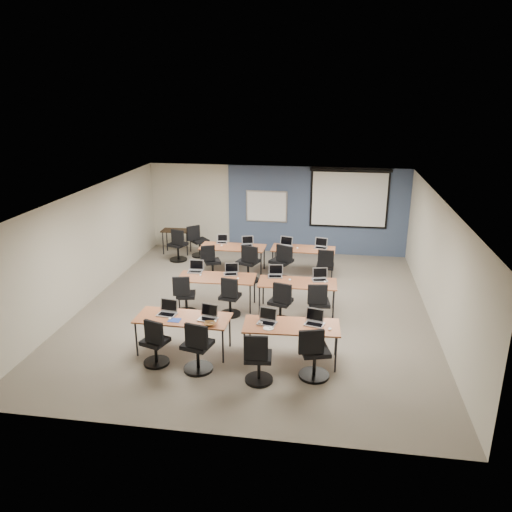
% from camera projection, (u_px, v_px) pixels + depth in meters
% --- Properties ---
extents(floor, '(8.00, 9.00, 0.02)m').
position_uv_depth(floor, '(254.00, 309.00, 11.70)').
color(floor, '#6B6354').
rests_on(floor, ground).
extents(ceiling, '(8.00, 9.00, 0.02)m').
position_uv_depth(ceiling, '(254.00, 196.00, 10.83)').
color(ceiling, white).
rests_on(ceiling, ground).
extents(wall_back, '(8.00, 0.04, 2.70)m').
position_uv_depth(wall_back, '(276.00, 209.00, 15.48)').
color(wall_back, beige).
rests_on(wall_back, ground).
extents(wall_front, '(8.00, 0.04, 2.70)m').
position_uv_depth(wall_front, '(204.00, 354.00, 7.05)').
color(wall_front, beige).
rests_on(wall_front, ground).
extents(wall_left, '(0.04, 9.00, 2.70)m').
position_uv_depth(wall_left, '(88.00, 247.00, 11.84)').
color(wall_left, beige).
rests_on(wall_left, ground).
extents(wall_right, '(0.04, 9.00, 2.70)m').
position_uv_depth(wall_right, '(438.00, 264.00, 10.69)').
color(wall_right, beige).
rests_on(wall_right, ground).
extents(blue_accent_panel, '(5.50, 0.04, 2.70)m').
position_uv_depth(blue_accent_panel, '(317.00, 211.00, 15.27)').
color(blue_accent_panel, '#3D5977').
rests_on(blue_accent_panel, wall_back).
extents(whiteboard, '(1.28, 0.03, 0.98)m').
position_uv_depth(whiteboard, '(267.00, 206.00, 15.42)').
color(whiteboard, '#ADADAD').
rests_on(whiteboard, wall_back).
extents(projector_screen, '(2.40, 0.10, 1.82)m').
position_uv_depth(projector_screen, '(349.00, 195.00, 14.90)').
color(projector_screen, black).
rests_on(projector_screen, wall_back).
extents(training_table_front_left, '(1.82, 0.76, 0.73)m').
position_uv_depth(training_table_front_left, '(183.00, 319.00, 9.62)').
color(training_table_front_left, '#94602C').
rests_on(training_table_front_left, floor).
extents(training_table_front_right, '(1.79, 0.75, 0.73)m').
position_uv_depth(training_table_front_right, '(291.00, 327.00, 9.30)').
color(training_table_front_right, brown).
rests_on(training_table_front_right, floor).
extents(training_table_mid_left, '(1.80, 0.75, 0.73)m').
position_uv_depth(training_table_mid_left, '(217.00, 279.00, 11.67)').
color(training_table_mid_left, brown).
rests_on(training_table_mid_left, floor).
extents(training_table_mid_right, '(1.78, 0.74, 0.73)m').
position_uv_depth(training_table_mid_right, '(297.00, 284.00, 11.37)').
color(training_table_mid_right, olive).
rests_on(training_table_mid_right, floor).
extents(training_table_back_left, '(1.81, 0.75, 0.73)m').
position_uv_depth(training_table_back_left, '(233.00, 248.00, 13.92)').
color(training_table_back_left, brown).
rests_on(training_table_back_left, floor).
extents(training_table_back_right, '(1.74, 0.72, 0.73)m').
position_uv_depth(training_table_back_right, '(303.00, 250.00, 13.76)').
color(training_table_back_right, '#96653C').
rests_on(training_table_back_right, floor).
extents(laptop_0, '(0.36, 0.31, 0.27)m').
position_uv_depth(laptop_0, '(168.00, 311.00, 9.74)').
color(laptop_0, '#B6B6BD').
rests_on(laptop_0, training_table_front_left).
extents(mouse_0, '(0.08, 0.10, 0.03)m').
position_uv_depth(mouse_0, '(170.00, 318.00, 9.53)').
color(mouse_0, white).
rests_on(mouse_0, training_table_front_left).
extents(task_chair_0, '(0.50, 0.48, 0.97)m').
position_uv_depth(task_chair_0, '(155.00, 346.00, 9.21)').
color(task_chair_0, black).
rests_on(task_chair_0, floor).
extents(laptop_1, '(0.35, 0.30, 0.26)m').
position_uv_depth(laptop_1, '(208.00, 316.00, 9.53)').
color(laptop_1, '#ACABB5').
rests_on(laptop_1, training_table_front_left).
extents(mouse_1, '(0.09, 0.12, 0.04)m').
position_uv_depth(mouse_1, '(215.00, 321.00, 9.42)').
color(mouse_1, white).
rests_on(mouse_1, training_table_front_left).
extents(task_chair_1, '(0.54, 0.54, 1.02)m').
position_uv_depth(task_chair_1, '(198.00, 351.00, 9.00)').
color(task_chair_1, black).
rests_on(task_chair_1, floor).
extents(laptop_2, '(0.35, 0.29, 0.26)m').
position_uv_depth(laptop_2, '(267.00, 319.00, 9.37)').
color(laptop_2, silver).
rests_on(laptop_2, training_table_front_right).
extents(mouse_2, '(0.09, 0.12, 0.04)m').
position_uv_depth(mouse_2, '(271.00, 328.00, 9.16)').
color(mouse_2, white).
rests_on(mouse_2, training_table_front_right).
extents(task_chair_2, '(0.50, 0.50, 0.98)m').
position_uv_depth(task_chair_2, '(258.00, 362.00, 8.66)').
color(task_chair_2, black).
rests_on(task_chair_2, floor).
extents(laptop_3, '(0.35, 0.30, 0.26)m').
position_uv_depth(laptop_3, '(315.00, 320.00, 9.33)').
color(laptop_3, '#B1B1B6').
rests_on(laptop_3, training_table_front_right).
extents(mouse_3, '(0.08, 0.11, 0.04)m').
position_uv_depth(mouse_3, '(330.00, 329.00, 9.11)').
color(mouse_3, white).
rests_on(mouse_3, training_table_front_right).
extents(task_chair_3, '(0.56, 0.55, 1.03)m').
position_uv_depth(task_chair_3, '(314.00, 357.00, 8.78)').
color(task_chair_3, black).
rests_on(task_chair_3, floor).
extents(laptop_4, '(0.35, 0.30, 0.26)m').
position_uv_depth(laptop_4, '(196.00, 269.00, 11.99)').
color(laptop_4, silver).
rests_on(laptop_4, training_table_mid_left).
extents(mouse_4, '(0.07, 0.10, 0.03)m').
position_uv_depth(mouse_4, '(200.00, 275.00, 11.75)').
color(mouse_4, white).
rests_on(mouse_4, training_table_mid_left).
extents(task_chair_4, '(0.47, 0.47, 0.96)m').
position_uv_depth(task_chair_4, '(185.00, 298.00, 11.33)').
color(task_chair_4, black).
rests_on(task_chair_4, floor).
extents(laptop_5, '(0.33, 0.28, 0.25)m').
position_uv_depth(laptop_5, '(231.00, 272.00, 11.83)').
color(laptop_5, silver).
rests_on(laptop_5, training_table_mid_left).
extents(mouse_5, '(0.08, 0.10, 0.03)m').
position_uv_depth(mouse_5, '(238.00, 278.00, 11.54)').
color(mouse_5, white).
rests_on(mouse_5, training_table_mid_left).
extents(task_chair_5, '(0.47, 0.47, 0.96)m').
position_uv_depth(task_chair_5, '(230.00, 300.00, 11.24)').
color(task_chair_5, black).
rests_on(task_chair_5, floor).
extents(laptop_6, '(0.34, 0.29, 0.26)m').
position_uv_depth(laptop_6, '(275.00, 274.00, 11.70)').
color(laptop_6, silver).
rests_on(laptop_6, training_table_mid_right).
extents(mouse_6, '(0.08, 0.11, 0.03)m').
position_uv_depth(mouse_6, '(290.00, 280.00, 11.46)').
color(mouse_6, white).
rests_on(mouse_6, training_table_mid_right).
extents(task_chair_6, '(0.52, 0.51, 0.99)m').
position_uv_depth(task_chair_6, '(281.00, 306.00, 10.89)').
color(task_chair_6, black).
rests_on(task_chair_6, floor).
extents(laptop_7, '(0.35, 0.30, 0.26)m').
position_uv_depth(laptop_7, '(320.00, 277.00, 11.47)').
color(laptop_7, '#B2B1BB').
rests_on(laptop_7, training_table_mid_right).
extents(mouse_7, '(0.07, 0.11, 0.04)m').
position_uv_depth(mouse_7, '(325.00, 282.00, 11.34)').
color(mouse_7, white).
rests_on(mouse_7, training_table_mid_right).
extents(task_chair_7, '(0.51, 0.51, 0.99)m').
position_uv_depth(task_chair_7, '(318.00, 307.00, 10.82)').
color(task_chair_7, black).
rests_on(task_chair_7, floor).
extents(laptop_8, '(0.30, 0.25, 0.23)m').
position_uv_depth(laptop_8, '(222.00, 241.00, 14.24)').
color(laptop_8, silver).
rests_on(laptop_8, training_table_back_left).
extents(mouse_8, '(0.07, 0.10, 0.03)m').
position_uv_depth(mouse_8, '(222.00, 245.00, 13.97)').
color(mouse_8, white).
rests_on(mouse_8, training_table_back_left).
extents(task_chair_8, '(0.49, 0.46, 0.95)m').
position_uv_depth(task_chair_8, '(211.00, 264.00, 13.54)').
color(task_chair_8, black).
rests_on(task_chair_8, floor).
extents(laptop_9, '(0.33, 0.28, 0.25)m').
position_uv_depth(laptop_9, '(247.00, 243.00, 14.00)').
color(laptop_9, silver).
rests_on(laptop_9, training_table_back_left).
extents(mouse_9, '(0.08, 0.11, 0.03)m').
position_uv_depth(mouse_9, '(253.00, 247.00, 13.79)').
color(mouse_9, white).
rests_on(mouse_9, training_table_back_left).
extents(task_chair_9, '(0.60, 0.58, 1.05)m').
position_uv_depth(task_chair_9, '(248.00, 266.00, 13.23)').
color(task_chair_9, black).
rests_on(task_chair_9, floor).
extents(laptop_10, '(0.36, 0.31, 0.27)m').
position_uv_depth(laptop_10, '(286.00, 244.00, 13.87)').
color(laptop_10, '#B7B7BA').
rests_on(laptop_10, training_table_back_right).
extents(mouse_10, '(0.09, 0.11, 0.03)m').
position_uv_depth(mouse_10, '(297.00, 248.00, 13.75)').
color(mouse_10, white).
rests_on(mouse_10, training_table_back_right).
extents(task_chair_10, '(0.62, 0.58, 1.05)m').
position_uv_depth(task_chair_10, '(282.00, 266.00, 13.27)').
color(task_chair_10, black).
rests_on(task_chair_10, floor).
extents(laptop_11, '(0.35, 0.30, 0.26)m').
position_uv_depth(laptop_11, '(321.00, 245.00, 13.78)').
color(laptop_11, silver).
rests_on(laptop_11, training_table_back_right).
extents(mouse_11, '(0.07, 0.10, 0.03)m').
position_uv_depth(mouse_11, '(327.00, 251.00, 13.50)').
color(mouse_11, white).
rests_on(mouse_11, training_table_back_right).
extents(task_chair_11, '(0.51, 0.51, 0.99)m').
position_uv_depth(task_chair_11, '(325.00, 269.00, 13.08)').
color(task_chair_11, black).
rests_on(task_chair_11, floor).
extents(blue_mousepad, '(0.23, 0.19, 0.01)m').
position_uv_depth(blue_mousepad, '(174.00, 320.00, 9.48)').
color(blue_mousepad, '#253FA2').
rests_on(blue_mousepad, training_table_front_left).
extents(snack_bowl, '(0.24, 0.24, 0.05)m').
position_uv_depth(snack_bowl, '(210.00, 324.00, 9.28)').
color(snack_bowl, brown).
rests_on(snack_bowl, training_table_front_left).
extents(snack_plate, '(0.21, 0.21, 0.01)m').
position_uv_depth(snack_plate, '(268.00, 328.00, 9.16)').
color(snack_plate, white).
rests_on(snack_plate, training_table_front_right).
extents(coffee_cup, '(0.06, 0.06, 0.05)m').
position_uv_depth(coffee_cup, '(261.00, 324.00, 9.25)').
color(coffee_cup, white).
rests_on(coffee_cup, snack_plate).
extents(utility_table, '(0.89, 0.49, 0.75)m').
position_uv_depth(utility_table, '(176.00, 233.00, 15.49)').
color(utility_table, black).
rests_on(utility_table, floor).
extents(spare_chair_a, '(0.61, 0.52, 1.00)m').
position_uv_depth(spare_chair_a, '(198.00, 244.00, 15.24)').
color(spare_chair_a, black).
rests_on(spare_chair_a, floor).
extents(spare_chair_b, '(0.55, 0.52, 1.00)m').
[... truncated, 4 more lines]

